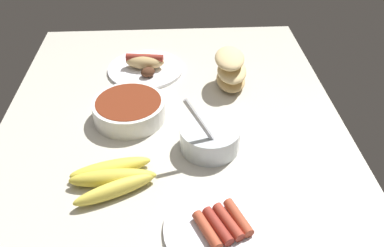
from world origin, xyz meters
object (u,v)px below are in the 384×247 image
object	(u,v)px
banana_bunch	(113,178)
plate_hotdog_assembled	(145,66)
bowl_coleslaw	(210,137)
plate_sausages	(223,228)
bowl_chili	(129,109)
bread_stack	(231,70)

from	to	relation	value
banana_bunch	plate_hotdog_assembled	xyz separation A→B (cm)	(-48.05, 5.35, -0.11)
bowl_coleslaw	plate_sausages	xyz separation A→B (cm)	(24.58, 0.30, -2.43)
banana_bunch	bowl_chili	xyz separation A→B (cm)	(-23.73, 2.05, 1.14)
plate_hotdog_assembled	plate_sausages	distance (cm)	64.01
plate_hotdog_assembled	bowl_chili	world-z (taller)	plate_hotdog_assembled
bowl_coleslaw	plate_sausages	distance (cm)	24.70
bowl_coleslaw	plate_hotdog_assembled	bearing A→B (deg)	-155.64
bread_stack	bowl_chili	size ratio (longest dim) A/B	0.80
bowl_coleslaw	bowl_chili	size ratio (longest dim) A/B	0.83
banana_bunch	bread_stack	xyz separation A→B (cm)	(-38.06, 30.61, 3.57)
plate_hotdog_assembled	banana_bunch	bearing A→B (deg)	-6.35
bowl_chili	plate_hotdog_assembled	bearing A→B (deg)	172.28
plate_hotdog_assembled	bowl_chili	distance (cm)	24.57
bowl_coleslaw	bread_stack	world-z (taller)	bowl_coleslaw
bread_stack	plate_hotdog_assembled	world-z (taller)	bread_stack
banana_bunch	bowl_chili	bearing A→B (deg)	175.06
bread_stack	bowl_chili	xyz separation A→B (cm)	(14.33, -28.56, -2.43)
banana_bunch	bowl_chili	size ratio (longest dim) A/B	1.04
bowl_coleslaw	banana_bunch	bearing A→B (deg)	-63.69
banana_bunch	plate_sausages	distance (cm)	26.28
bread_stack	plate_hotdog_assembled	size ratio (longest dim) A/B	0.64
banana_bunch	bread_stack	world-z (taller)	bread_stack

